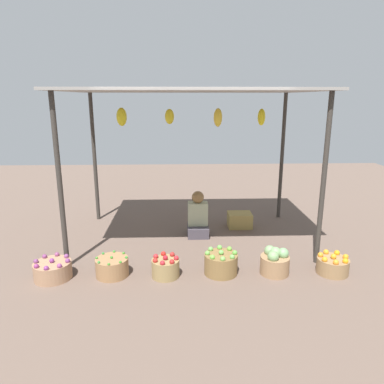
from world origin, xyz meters
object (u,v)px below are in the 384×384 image
vendor_person (198,218)px  basket_purple_onions (53,270)px  wooden_crate_near_vendor (240,220)px  basket_cabbages (275,262)px  basket_green_chilies (112,267)px  basket_green_apples (221,263)px  basket_oranges (333,265)px  basket_red_apples (166,267)px

vendor_person → basket_purple_onions: bearing=-143.1°
basket_purple_onions → wooden_crate_near_vendor: (2.80, 1.86, 0.02)m
vendor_person → wooden_crate_near_vendor: bearing=24.1°
basket_cabbages → wooden_crate_near_vendor: (-0.18, 1.83, -0.04)m
vendor_person → basket_green_chilies: vendor_person is taller
basket_green_apples → basket_oranges: size_ratio=1.06×
basket_red_apples → basket_cabbages: 1.48m
basket_green_chilies → wooden_crate_near_vendor: size_ratio=1.02×
basket_green_apples → wooden_crate_near_vendor: basket_green_apples is taller
basket_cabbages → basket_oranges: 0.80m
basket_cabbages → wooden_crate_near_vendor: basket_cabbages is taller
basket_green_chilies → basket_cabbages: basket_cabbages is taller
vendor_person → wooden_crate_near_vendor: 0.89m
wooden_crate_near_vendor → basket_purple_onions: bearing=-146.4°
basket_purple_onions → basket_oranges: size_ratio=1.15×
basket_cabbages → basket_green_chilies: bearing=179.3°
basket_oranges → wooden_crate_near_vendor: size_ratio=0.99×
basket_purple_onions → wooden_crate_near_vendor: basket_purple_onions is taller
vendor_person → basket_purple_onions: size_ratio=1.60×
basket_red_apples → basket_oranges: size_ratio=0.87×
basket_purple_onions → basket_green_apples: basket_green_apples is taller
basket_purple_onions → basket_oranges: basket_purple_onions is taller
basket_purple_onions → basket_red_apples: size_ratio=1.32×
basket_purple_onions → basket_red_apples: (1.49, -0.00, 0.01)m
vendor_person → basket_red_apples: bearing=-108.7°
basket_purple_onions → basket_cabbages: basket_cabbages is taller
basket_green_apples → basket_oranges: 1.53m
basket_red_apples → wooden_crate_near_vendor: size_ratio=0.86×
vendor_person → basket_oranges: bearing=-40.2°
vendor_person → basket_green_chilies: (-1.23, -1.45, -0.17)m
basket_cabbages → vendor_person: bearing=123.3°
vendor_person → basket_green_apples: size_ratio=1.72×
basket_green_apples → basket_cabbages: (0.73, -0.03, 0.02)m
basket_cabbages → basket_oranges: size_ratio=0.92×
basket_red_apples → vendor_person: bearing=71.3°
basket_purple_onions → basket_oranges: bearing=0.2°
basket_red_apples → basket_purple_onions: bearing=179.9°
vendor_person → basket_oranges: vendor_person is taller
basket_green_apples → basket_cabbages: bearing=-2.4°
basket_green_chilies → basket_red_apples: (0.72, -0.05, 0.01)m
basket_cabbages → basket_purple_onions: bearing=-179.5°
basket_oranges → wooden_crate_near_vendor: bearing=117.7°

